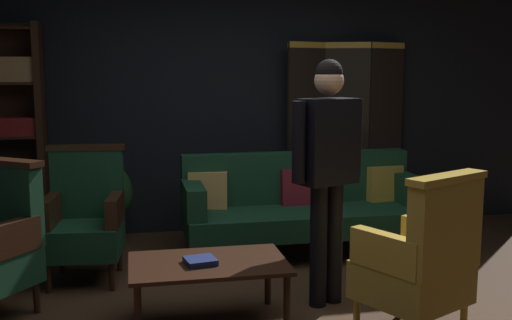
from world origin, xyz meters
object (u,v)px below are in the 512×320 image
Objects in this scene: standing_figure at (328,160)px; potted_plant at (106,198)px; armchair_wing_left at (85,218)px; folding_screen at (346,133)px; armchair_gilt_accent at (421,260)px; velvet_couch at (302,203)px; coffee_table at (208,269)px; book_navy_cloth at (200,261)px.

standing_figure is 2.17× the size of potted_plant.
folding_screen is at bearing 24.13° from armchair_wing_left.
armchair_gilt_accent is 0.93m from standing_figure.
folding_screen is 2.81m from armchair_wing_left.
velvet_couch is at bearing 10.76° from armchair_wing_left.
velvet_couch reaches higher than potted_plant.
armchair_gilt_accent is at bearing -59.19° from standing_figure.
coffee_table is 1.36m from armchair_wing_left.
coffee_table is at bearing -127.64° from folding_screen.
armchair_wing_left reaches higher than coffee_table.
standing_figure is 2.42m from potted_plant.
velvet_couch reaches higher than book_navy_cloth.
velvet_couch is at bearing 53.59° from book_navy_cloth.
folding_screen reaches higher than armchair_gilt_accent.
potted_plant is at bearing 82.13° from armchair_wing_left.
book_navy_cloth is at bearing -165.83° from standing_figure.
standing_figure reaches higher than potted_plant.
book_navy_cloth is (-1.75, -2.23, -0.55)m from folding_screen.
coffee_table is 0.96× the size of armchair_wing_left.
potted_plant reaches higher than coffee_table.
armchair_gilt_accent is 1.00× the size of armchair_wing_left.
standing_figure is 9.12× the size of book_navy_cloth.
coffee_table is 1.27× the size of potted_plant.
book_navy_cloth is (-1.29, 0.42, -0.05)m from armchair_gilt_accent.
armchair_wing_left is (-1.84, -0.35, 0.04)m from velvet_couch.
standing_figure is 1.10m from book_navy_cloth.
velvet_couch is 1.80m from potted_plant.
velvet_couch is 1.75m from coffee_table.
folding_screen is 1.83× the size of armchair_gilt_accent.
velvet_couch reaches higher than coffee_table.
folding_screen is 2.89m from book_navy_cloth.
armchair_gilt_accent is (0.22, -1.87, 0.04)m from velvet_couch.
folding_screen reaches higher than armchair_wing_left.
armchair_wing_left reaches higher than velvet_couch.
coffee_table is at bearing 159.98° from armchair_gilt_accent.
coffee_table is (-1.02, -1.42, -0.08)m from velvet_couch.
folding_screen is at bearing 52.36° from coffee_table.
velvet_couch is at bearing 96.69° from armchair_gilt_accent.
folding_screen reaches higher than potted_plant.
velvet_couch is 2.70× the size of potted_plant.
standing_figure is at bearing 14.17° from book_navy_cloth.
armchair_wing_left reaches higher than potted_plant.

